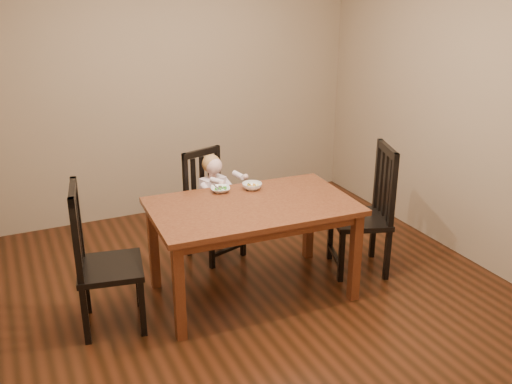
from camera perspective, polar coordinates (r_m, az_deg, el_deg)
name	(u,v)px	position (r m, az deg, el deg)	size (l,w,h in m)	color
room	(253,129)	(4.14, -0.28, 6.30)	(4.01, 4.01, 2.71)	#431E0E
dining_table	(252,215)	(4.36, -0.38, -2.27)	(1.58, 0.99, 0.77)	#461F10
chair_child	(211,206)	(5.09, -4.49, -1.45)	(0.52, 0.51, 0.97)	black
chair_left	(101,261)	(4.16, -15.21, -6.67)	(0.52, 0.54, 1.08)	black
chair_right	(367,212)	(4.88, 11.00, -1.99)	(0.59, 0.60, 1.10)	black
toddler	(214,195)	(5.01, -4.18, -0.31)	(0.28, 0.35, 0.49)	white
bowl_peas	(220,189)	(4.57, -3.58, 0.26)	(0.15, 0.15, 0.04)	white
bowl_veg	(252,186)	(4.61, -0.39, 0.60)	(0.16, 0.16, 0.05)	white
fork	(216,188)	(4.53, -3.98, 0.41)	(0.04, 0.13, 0.05)	silver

